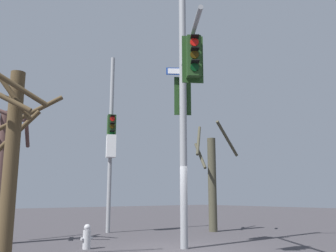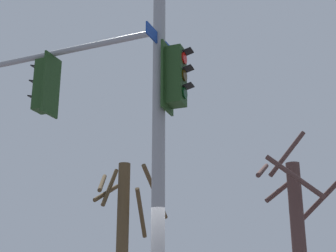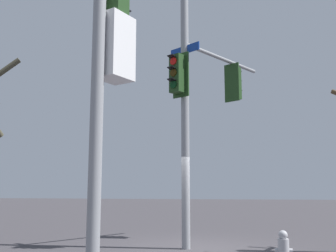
{
  "view_description": "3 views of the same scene",
  "coord_description": "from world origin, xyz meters",
  "views": [
    {
      "loc": [
        -7.37,
        -8.44,
        1.58
      ],
      "look_at": [
        -0.26,
        0.29,
        3.75
      ],
      "focal_mm": 38.8,
      "sensor_mm": 36.0,
      "label": 1
    },
    {
      "loc": [
        8.21,
        -1.44,
        1.32
      ],
      "look_at": [
        0.05,
        0.38,
        4.03
      ],
      "focal_mm": 51.33,
      "sensor_mm": 36.0,
      "label": 2
    },
    {
      "loc": [
        -0.82,
        11.03,
        1.69
      ],
      "look_at": [
        0.77,
        0.08,
        3.41
      ],
      "focal_mm": 41.47,
      "sensor_mm": 36.0,
      "label": 3
    }
  ],
  "objects": [
    {
      "name": "main_signal_pole_assembly",
      "position": [
        0.12,
        -0.31,
        5.22
      ],
      "size": [
        4.73,
        3.79,
        9.58
      ],
      "rotation": [
        0.0,
        0.0,
        4.1
      ],
      "color": "gray",
      "rests_on": "ground"
    },
    {
      "name": "bare_tree_corner",
      "position": [
        -3.95,
        4.86,
        2.6
      ],
      "size": [
        2.23,
        2.37,
        5.61
      ],
      "color": "#4C3431",
      "rests_on": "ground"
    },
    {
      "name": "bare_tree_across_street",
      "position": [
        -4.92,
        0.24,
        2.48
      ],
      "size": [
        2.17,
        2.19,
        4.48
      ],
      "color": "#4F3E27",
      "rests_on": "ground"
    }
  ]
}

